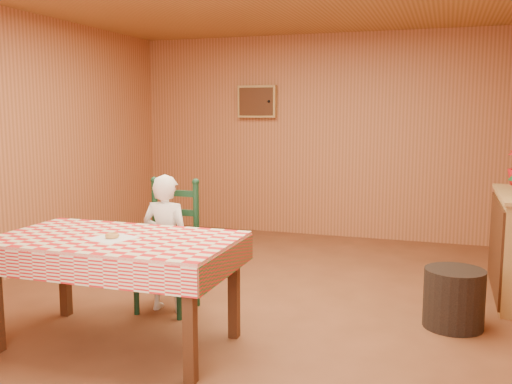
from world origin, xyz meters
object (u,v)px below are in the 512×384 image
dining_table (117,249)px  storage_bin (454,298)px  seated_child (166,243)px  ladder_chair (170,249)px

dining_table → storage_bin: 2.52m
seated_child → storage_bin: 2.28m
storage_bin → seated_child: bearing=-171.0°
dining_table → seated_child: (0.00, 0.73, -0.13)m
seated_child → ladder_chair: bearing=-90.0°
dining_table → seated_child: size_ratio=1.47×
ladder_chair → storage_bin: ladder_chair is taller
dining_table → storage_bin: bearing=25.9°
dining_table → seated_child: 0.74m
ladder_chair → seated_child: 0.08m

